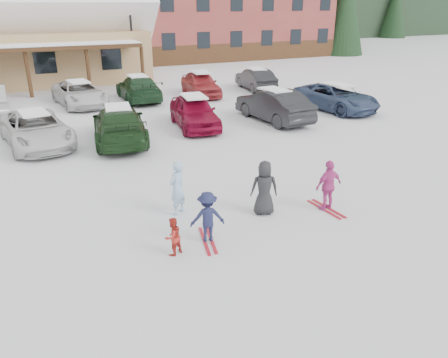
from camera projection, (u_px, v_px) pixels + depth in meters
name	position (u px, v px, depth m)	size (l,w,h in m)	color
ground	(230.00, 229.00, 11.44)	(160.00, 160.00, 0.00)	silver
lamp_post	(132.00, 36.00, 31.86)	(0.50, 0.25, 5.79)	black
conifer_3	(104.00, 7.00, 48.72)	(3.96, 3.96, 9.18)	black
adult_skier	(177.00, 188.00, 12.00)	(0.57, 0.37, 1.56)	#91B6D6
toddler_red	(173.00, 237.00, 10.13)	(0.46, 0.36, 0.94)	#AE261D
child_navy	(207.00, 217.00, 10.63)	(0.85, 0.49, 1.32)	#181C3D
skis_child_navy	(208.00, 240.00, 10.88)	(0.20, 1.40, 0.03)	#A61724
child_magenta	(329.00, 186.00, 12.25)	(0.87, 0.36, 1.49)	#C5398A
skis_child_magenta	(326.00, 209.00, 12.53)	(0.20, 1.40, 0.03)	#A61724
bystander_dark	(264.00, 188.00, 12.01)	(0.76, 0.49, 1.55)	black
parked_car_2	(36.00, 129.00, 17.89)	(2.33, 5.06, 1.40)	silver
parked_car_3	(119.00, 124.00, 18.37)	(2.11, 5.18, 1.50)	#183416
parked_car_4	(194.00, 112.00, 20.52)	(1.77, 4.40, 1.50)	maroon
parked_car_5	(274.00, 105.00, 21.65)	(1.66, 4.76, 1.57)	black
parked_car_6	(336.00, 97.00, 23.90)	(2.35, 5.10, 1.42)	#334364
parked_car_10	(80.00, 93.00, 24.97)	(2.30, 4.98, 1.38)	silver
parked_car_11	(138.00, 88.00, 26.29)	(2.06, 5.06, 1.47)	#1B3C21
parked_car_12	(201.00, 84.00, 27.57)	(1.76, 4.38, 1.49)	#A62B2F
parked_car_13	(256.00, 79.00, 29.53)	(1.49, 4.27, 1.41)	black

